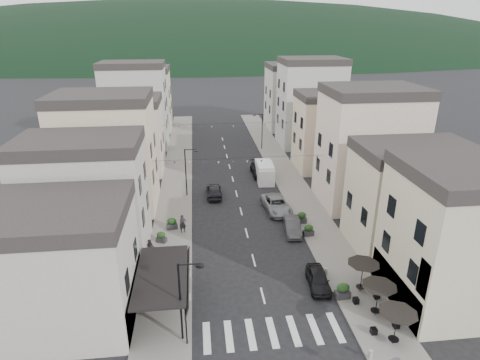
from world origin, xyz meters
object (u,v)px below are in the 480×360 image
object	(u,v)px
parked_car_b	(292,226)
parked_car_a	(318,279)
parked_car_d	(260,170)
delivery_van	(265,172)
pedestrian_a	(183,224)
pedestrian_b	(150,248)
parked_car_e	(214,191)
parked_car_c	(276,205)

from	to	relation	value
parked_car_b	parked_car_a	bearing A→B (deg)	-83.78
parked_car_b	parked_car_d	xyz separation A→B (m)	(-0.75, 16.41, 0.07)
parked_car_d	delivery_van	xyz separation A→B (m)	(0.35, -1.94, 0.47)
parked_car_b	parked_car_d	world-z (taller)	parked_car_d
delivery_van	pedestrian_a	bearing A→B (deg)	-125.64
parked_car_a	parked_car_b	bearing A→B (deg)	95.00
parked_car_b	pedestrian_a	xyz separation A→B (m)	(-10.97, 1.05, 0.37)
delivery_van	pedestrian_b	bearing A→B (deg)	-124.97
pedestrian_a	parked_car_d	bearing A→B (deg)	39.78
pedestrian_a	parked_car_a	bearing A→B (deg)	-58.93
parked_car_e	pedestrian_a	world-z (taller)	pedestrian_a
delivery_van	pedestrian_a	distance (m)	17.08
parked_car_c	parked_car_e	distance (m)	8.30
delivery_van	parked_car_c	bearing A→B (deg)	-88.83
parked_car_b	delivery_van	world-z (taller)	delivery_van
parked_car_a	delivery_van	world-z (taller)	delivery_van
parked_car_c	delivery_van	world-z (taller)	delivery_van
parked_car_e	pedestrian_a	bearing A→B (deg)	67.64
pedestrian_a	pedestrian_b	distance (m)	4.90
parked_car_b	pedestrian_a	size ratio (longest dim) A/B	2.23
parked_car_e	parked_car_a	bearing A→B (deg)	111.15
parked_car_d	pedestrian_b	world-z (taller)	pedestrian_b
parked_car_b	parked_car_e	size ratio (longest dim) A/B	0.95
parked_car_e	parked_car_c	bearing A→B (deg)	144.25
pedestrian_a	parked_car_c	bearing A→B (deg)	4.63
parked_car_a	parked_car_b	world-z (taller)	parked_car_b
parked_car_e	pedestrian_a	size ratio (longest dim) A/B	2.36
parked_car_b	pedestrian_b	bearing A→B (deg)	-161.72
parked_car_d	delivery_van	world-z (taller)	delivery_van
parked_car_b	pedestrian_b	size ratio (longest dim) A/B	2.68
pedestrian_a	pedestrian_b	size ratio (longest dim) A/B	1.20
pedestrian_a	parked_car_b	bearing A→B (deg)	-22.06
parked_car_d	pedestrian_b	bearing A→B (deg)	-124.98
parked_car_e	pedestrian_a	xyz separation A→B (m)	(-3.57, -8.82, 0.31)
parked_car_c	pedestrian_b	bearing A→B (deg)	-154.20
parked_car_a	parked_car_d	size ratio (longest dim) A/B	0.75
parked_car_a	pedestrian_a	bearing A→B (deg)	142.65
parked_car_b	parked_car_d	distance (m)	16.42
pedestrian_a	parked_car_e	bearing A→B (deg)	51.38
parked_car_b	pedestrian_a	world-z (taller)	pedestrian_a
parked_car_e	pedestrian_b	world-z (taller)	pedestrian_b
delivery_van	parked_car_a	bearing A→B (deg)	-86.42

